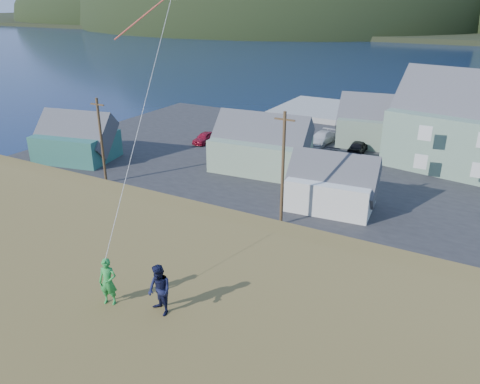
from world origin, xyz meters
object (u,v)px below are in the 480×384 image
at_px(shed_white, 332,184).
at_px(shed_palegreen_near, 261,145).
at_px(shed_teal, 76,139).
at_px(kite_flyer_navy, 159,290).
at_px(shed_palegreen_far, 385,123).
at_px(kite_flyer_green, 108,282).
at_px(wharf, 364,115).

bearing_deg(shed_white, shed_palegreen_near, 143.69).
height_order(shed_teal, kite_flyer_navy, kite_flyer_navy).
relative_size(shed_teal, shed_palegreen_far, 0.79).
relative_size(shed_white, kite_flyer_green, 4.68).
relative_size(wharf, kite_flyer_navy, 15.05).
xyz_separation_m(shed_white, shed_palegreen_far, (-0.48, 20.48, 0.58)).
distance_m(shed_teal, shed_white, 28.57).
xyz_separation_m(shed_palegreen_near, shed_white, (9.53, -5.64, -0.43)).
bearing_deg(shed_palegreen_near, shed_white, -35.52).
xyz_separation_m(shed_palegreen_near, shed_palegreen_far, (9.05, 14.85, 0.15)).
height_order(shed_palegreen_far, kite_flyer_green, kite_flyer_green).
height_order(wharf, shed_white, shed_white).
bearing_deg(kite_flyer_green, shed_palegreen_near, 88.73).
xyz_separation_m(wharf, shed_palegreen_near, (-3.18, -27.86, 2.23)).
bearing_deg(shed_white, wharf, 95.03).
relative_size(wharf, shed_teal, 2.81).
relative_size(wharf, shed_palegreen_far, 2.20).
xyz_separation_m(shed_white, kite_flyer_green, (0.87, -26.14, 5.78)).
bearing_deg(kite_flyer_navy, shed_white, 116.81).
bearing_deg(shed_teal, kite_flyer_green, -52.19).
bearing_deg(shed_palegreen_far, kite_flyer_navy, -94.89).
relative_size(wharf, shed_palegreen_near, 2.54).
bearing_deg(shed_palegreen_far, shed_white, -97.44).
bearing_deg(shed_teal, kite_flyer_navy, -50.07).
distance_m(wharf, shed_palegreen_near, 28.13).
xyz_separation_m(wharf, kite_flyer_green, (7.22, -59.64, 7.58)).
height_order(shed_palegreen_near, shed_palegreen_far, shed_palegreen_far).
bearing_deg(kite_flyer_navy, shed_teal, 162.77).
bearing_deg(kite_flyer_green, shed_teal, 120.37).
relative_size(shed_white, kite_flyer_navy, 4.48).
bearing_deg(kite_flyer_green, shed_palegreen_far, 72.27).
bearing_deg(shed_palegreen_near, kite_flyer_navy, -73.68).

